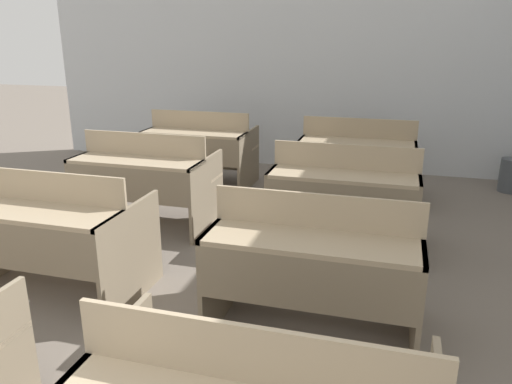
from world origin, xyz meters
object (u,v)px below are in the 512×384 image
(bench_second_left, at_px, (50,231))
(bench_back_right, at_px, (357,157))
(bench_third_right, at_px, (344,194))
(wastepaper_bin, at_px, (511,175))
(bench_back_left, at_px, (200,147))
(bench_third_left, at_px, (146,178))
(bench_second_right, at_px, (315,262))

(bench_second_left, relative_size, bench_back_right, 1.00)
(bench_second_left, height_order, bench_third_right, same)
(bench_back_right, relative_size, wastepaper_bin, 3.12)
(bench_third_right, relative_size, wastepaper_bin, 3.12)
(bench_third_right, xyz_separation_m, bench_back_right, (-0.01, 1.34, 0.00))
(bench_third_right, bearing_deg, bench_second_left, -142.87)
(bench_back_left, bearing_deg, wastepaper_bin, 11.77)
(bench_second_left, distance_m, bench_back_left, 2.71)
(bench_third_left, xyz_separation_m, bench_back_right, (1.81, 1.36, 0.00))
(bench_second_right, xyz_separation_m, wastepaper_bin, (1.70, 3.43, -0.27))
(bench_second_left, distance_m, bench_third_left, 1.36)
(bench_second_right, relative_size, bench_back_right, 1.00)
(bench_third_left, relative_size, bench_back_right, 1.00)
(bench_second_right, xyz_separation_m, bench_back_right, (0.01, 2.70, 0.00))
(bench_third_right, height_order, bench_back_right, same)
(bench_third_right, height_order, wastepaper_bin, bench_third_right)
(bench_second_right, height_order, bench_back_left, same)
(bench_second_right, relative_size, bench_third_left, 1.00)
(bench_second_left, distance_m, bench_second_right, 1.80)
(bench_third_right, relative_size, bench_back_right, 1.00)
(bench_second_right, bearing_deg, wastepaper_bin, 63.60)
(bench_second_left, relative_size, bench_second_right, 1.00)
(bench_back_right, distance_m, wastepaper_bin, 1.86)
(bench_third_left, height_order, bench_back_right, same)
(bench_third_right, bearing_deg, bench_third_left, -179.41)
(wastepaper_bin, bearing_deg, bench_third_left, -149.22)
(bench_back_left, relative_size, bench_back_right, 1.00)
(bench_third_left, relative_size, wastepaper_bin, 3.12)
(bench_second_right, relative_size, bench_back_left, 1.00)
(bench_third_left, bearing_deg, bench_third_right, 0.59)
(bench_back_left, xyz_separation_m, wastepaper_bin, (3.51, 0.73, -0.27))
(bench_third_left, distance_m, bench_third_right, 1.82)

